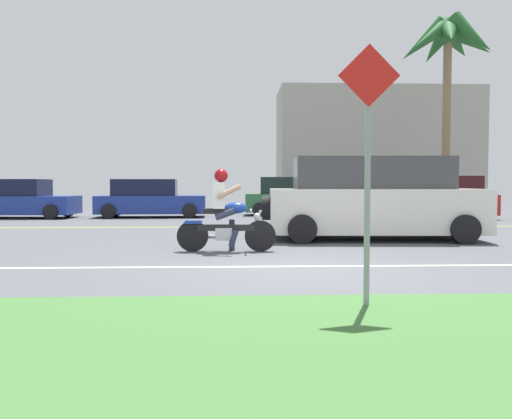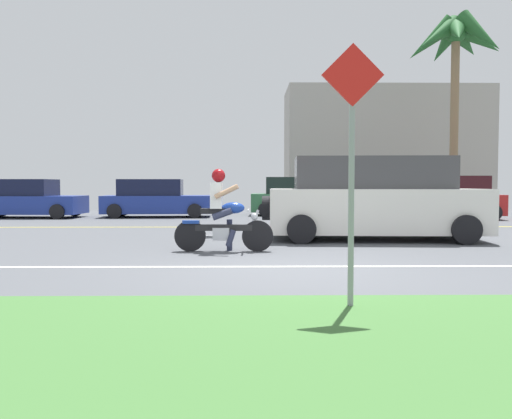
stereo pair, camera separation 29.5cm
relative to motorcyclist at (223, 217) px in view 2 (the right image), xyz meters
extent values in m
cube|color=#4C4F54|center=(1.13, 0.94, -0.69)|extent=(56.00, 30.00, 0.04)
cube|color=#3D6B33|center=(1.13, -6.16, -0.64)|extent=(56.00, 3.80, 0.06)
cube|color=silver|center=(1.13, -1.89, -0.67)|extent=(50.40, 0.12, 0.01)
cube|color=yellow|center=(1.13, 5.74, -0.67)|extent=(50.40, 0.12, 0.01)
cylinder|color=black|center=(0.67, -0.02, -0.37)|extent=(0.60, 0.10, 0.60)
cylinder|color=black|center=(-0.63, 0.01, -0.37)|extent=(0.60, 0.10, 0.60)
cylinder|color=#B7BAC1|center=(0.57, -0.02, -0.12)|extent=(0.27, 0.06, 0.52)
cube|color=black|center=(0.02, 0.00, -0.21)|extent=(1.09, 0.13, 0.12)
cube|color=#B7BAC1|center=(-0.03, 0.00, -0.33)|extent=(0.32, 0.21, 0.24)
ellipsoid|color=navy|center=(0.20, -0.01, 0.17)|extent=(0.44, 0.24, 0.22)
cube|color=black|center=(-0.18, 0.00, 0.11)|extent=(0.48, 0.23, 0.10)
cube|color=navy|center=(-0.61, 0.01, -0.10)|extent=(0.32, 0.17, 0.06)
cylinder|color=#B7BAC1|center=(0.49, -0.02, 0.12)|extent=(0.05, 0.62, 0.04)
sphere|color=#B7BAC1|center=(0.61, -0.02, 0.00)|extent=(0.14, 0.14, 0.14)
cylinder|color=#B7BAC1|center=(-0.26, 0.12, -0.40)|extent=(0.50, 0.08, 0.07)
cube|color=white|center=(-0.12, 0.00, 0.41)|extent=(0.23, 0.32, 0.50)
sphere|color=maroon|center=(-0.08, 0.00, 0.79)|extent=(0.26, 0.26, 0.26)
cylinder|color=#2D334C|center=(-0.01, -0.10, 0.06)|extent=(0.40, 0.14, 0.25)
cylinder|color=#2D334C|center=(0.00, 0.10, 0.06)|extent=(0.40, 0.14, 0.25)
cylinder|color=#2D334C|center=(0.12, 0.13, -0.37)|extent=(0.11, 0.11, 0.61)
cylinder|color=#2D334C|center=(0.15, -0.13, -0.40)|extent=(0.21, 0.11, 0.34)
cylinder|color=tan|center=(0.07, -0.21, 0.48)|extent=(0.45, 0.10, 0.28)
cylinder|color=tan|center=(0.08, 0.19, 0.48)|extent=(0.45, 0.10, 0.28)
cube|color=white|center=(3.45, 2.17, 0.01)|extent=(4.99, 2.27, 1.01)
cube|color=#444346|center=(3.35, 2.18, 0.88)|extent=(3.61, 1.91, 0.73)
cylinder|color=black|center=(1.64, 1.27, -0.35)|extent=(0.65, 0.26, 0.64)
cylinder|color=black|center=(5.15, 1.08, -0.35)|extent=(0.65, 0.26, 0.64)
cylinder|color=black|center=(1.75, 3.27, -0.35)|extent=(0.65, 0.26, 0.64)
cylinder|color=black|center=(5.26, 3.07, -0.35)|extent=(0.65, 0.26, 0.64)
cylinder|color=black|center=(0.91, 2.31, 0.06)|extent=(0.23, 0.59, 0.58)
cube|color=navy|center=(-8.13, 10.41, -0.17)|extent=(4.28, 1.93, 0.70)
cube|color=black|center=(-8.38, 10.42, 0.50)|extent=(2.50, 1.61, 0.64)
cylinder|color=black|center=(-6.66, 9.47, -0.39)|extent=(0.57, 0.20, 0.56)
cylinder|color=black|center=(-9.60, 11.35, -0.39)|extent=(0.57, 0.20, 0.56)
cylinder|color=black|center=(-6.58, 11.22, -0.39)|extent=(0.57, 0.20, 0.56)
cube|color=navy|center=(-3.15, 10.75, -0.17)|extent=(4.31, 1.88, 0.70)
cube|color=black|center=(-3.40, 10.74, 0.51)|extent=(2.52, 1.55, 0.65)
cylinder|color=black|center=(-4.63, 9.84, -0.39)|extent=(0.57, 0.21, 0.56)
cylinder|color=black|center=(-1.59, 9.99, -0.39)|extent=(0.57, 0.21, 0.56)
cylinder|color=black|center=(-4.71, 11.51, -0.39)|extent=(0.57, 0.21, 0.56)
cylinder|color=black|center=(-1.67, 11.66, -0.39)|extent=(0.57, 0.21, 0.56)
cube|color=#2D663D|center=(2.68, 11.86, -0.14)|extent=(4.20, 1.90, 0.75)
cube|color=black|center=(2.43, 11.88, 0.58)|extent=(2.46, 1.57, 0.69)
cylinder|color=black|center=(1.15, 11.11, -0.39)|extent=(0.57, 0.21, 0.56)
cylinder|color=black|center=(4.11, 10.95, -0.39)|extent=(0.57, 0.21, 0.56)
cylinder|color=black|center=(1.24, 12.78, -0.39)|extent=(0.57, 0.21, 0.56)
cylinder|color=black|center=(4.20, 12.62, -0.39)|extent=(0.57, 0.21, 0.56)
cube|color=#AD1E1E|center=(8.06, 9.52, -0.14)|extent=(3.72, 1.94, 0.76)
cube|color=#351116|center=(8.27, 9.51, 0.59)|extent=(2.19, 1.62, 0.70)
cylinder|color=black|center=(9.41, 10.32, -0.39)|extent=(0.57, 0.21, 0.56)
cylinder|color=black|center=(6.80, 10.47, -0.39)|extent=(0.57, 0.21, 0.56)
cylinder|color=black|center=(9.31, 8.58, -0.39)|extent=(0.57, 0.21, 0.56)
cylinder|color=black|center=(6.70, 8.72, -0.39)|extent=(0.57, 0.21, 0.56)
cylinder|color=#846B4C|center=(9.42, 12.61, 3.25)|extent=(0.35, 0.35, 7.85)
sphere|color=#235B28|center=(9.42, 12.61, 7.18)|extent=(0.92, 0.92, 0.92)
cone|color=#235B28|center=(10.43, 12.75, 6.92)|extent=(2.49, 1.13, 1.71)
cone|color=#235B28|center=(10.13, 13.35, 6.92)|extent=(2.26, 2.31, 1.44)
cone|color=#235B28|center=(9.31, 13.63, 6.92)|extent=(1.08, 2.47, 1.78)
cone|color=#235B28|center=(8.46, 12.97, 6.92)|extent=(2.42, 1.55, 2.07)
cone|color=#235B28|center=(8.50, 12.16, 6.92)|extent=(2.48, 1.79, 1.87)
cone|color=#235B28|center=(9.10, 11.64, 6.92)|extent=(1.52, 2.53, 1.76)
cone|color=#235B28|center=(10.15, 11.90, 6.92)|extent=(2.14, 2.11, 2.18)
cylinder|color=gray|center=(1.53, -4.75, 0.39)|extent=(0.06, 0.06, 2.13)
cube|color=red|center=(1.53, -4.77, 1.70)|extent=(0.62, 0.03, 0.62)
cube|color=#A8A399|center=(8.02, 18.94, 2.60)|extent=(10.87, 4.00, 6.54)
camera|label=1|loc=(0.21, -9.93, 0.61)|focal=36.43mm
camera|label=2|loc=(0.50, -9.94, 0.61)|focal=36.43mm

